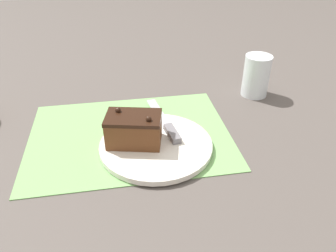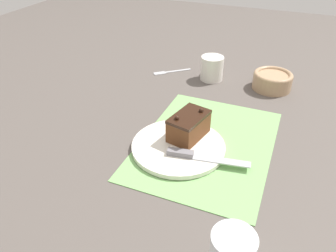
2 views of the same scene
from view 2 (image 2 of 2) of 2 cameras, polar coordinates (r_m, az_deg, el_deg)
The scene contains 8 objects.
ground_plane at distance 0.89m, azimuth 6.74°, elevation -3.06°, with size 3.00×3.00×0.00m, color #544C47.
placemat_woven at distance 0.89m, azimuth 6.74°, elevation -2.96°, with size 0.46×0.34×0.00m, color #7AB266.
cake_plate at distance 0.86m, azimuth 1.82°, elevation -3.55°, with size 0.25×0.25×0.01m.
chocolate_cake at distance 0.87m, azimuth 3.64°, elevation 0.02°, with size 0.13×0.10×0.08m.
serving_knife at distance 0.81m, azimuth 4.54°, elevation -5.15°, with size 0.05×0.21×0.01m.
small_bowl at distance 1.21m, azimuth 17.72°, elevation 7.62°, with size 0.13×0.13×0.06m.
coffee_mug at distance 1.23m, azimuth 7.68°, elevation 9.99°, with size 0.09×0.08×0.09m.
dessert_fork at distance 1.28m, azimuth 0.20°, elevation 9.45°, with size 0.11×0.12×0.01m.
Camera 2 is at (-0.70, -0.17, 0.53)m, focal length 35.00 mm.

